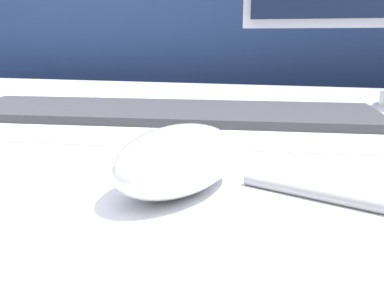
{
  "coord_description": "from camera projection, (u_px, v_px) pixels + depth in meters",
  "views": [
    {
      "loc": [
        0.12,
        -0.41,
        0.82
      ],
      "look_at": [
        0.04,
        -0.12,
        0.74
      ],
      "focal_mm": 42.0,
      "sensor_mm": 36.0,
      "label": 1
    }
  ],
  "objects": [
    {
      "name": "keyboard",
      "position": [
        164.0,
        120.0,
        0.45
      ],
      "size": [
        0.46,
        0.19,
        0.02
      ],
      "rotation": [
        0.0,
        0.0,
        0.11
      ],
      "color": "white",
      "rests_on": "desk"
    },
    {
      "name": "pen",
      "position": [
        351.0,
        200.0,
        0.25
      ],
      "size": [
        0.13,
        0.06,
        0.01
      ],
      "rotation": [
        0.0,
        0.0,
        -0.37
      ],
      "color": "#99999E",
      "rests_on": "desk"
    },
    {
      "name": "computer_mouse_near",
      "position": [
        178.0,
        159.0,
        0.27
      ],
      "size": [
        0.08,
        0.12,
        0.04
      ],
      "rotation": [
        0.0,
        0.0,
        -0.25
      ],
      "color": "silver",
      "rests_on": "desk"
    },
    {
      "name": "partition_panel",
      "position": [
        258.0,
        146.0,
        1.06
      ],
      "size": [
        5.0,
        0.03,
        1.13
      ],
      "color": "navy",
      "rests_on": "ground_plane"
    }
  ]
}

